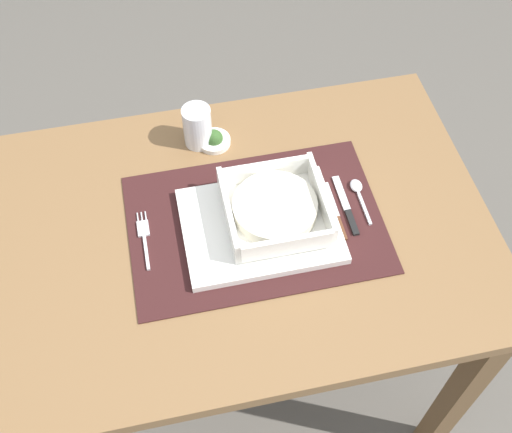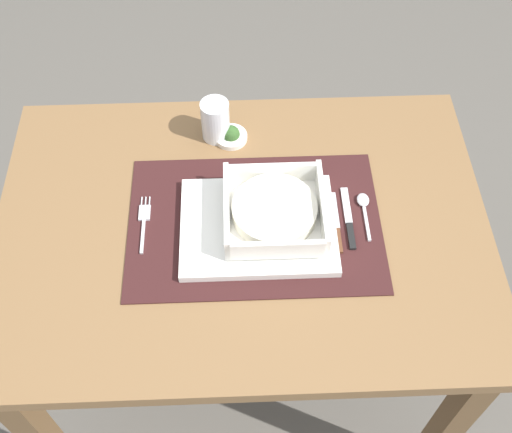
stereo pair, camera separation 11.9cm
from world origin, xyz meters
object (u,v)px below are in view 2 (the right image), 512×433
object	(u,v)px
dining_table	(244,255)
drinking_glass	(217,122)
fork	(145,220)
condiment_saucer	(232,136)
bread_knife	(337,226)
spoon	(365,205)
butter_knife	(350,222)
porridge_bowl	(276,213)

from	to	relation	value
dining_table	drinking_glass	bearing A→B (deg)	101.81
fork	condiment_saucer	bearing A→B (deg)	54.34
drinking_glass	bread_knife	bearing A→B (deg)	-47.40
spoon	condiment_saucer	bearing A→B (deg)	145.07
dining_table	bread_knife	bearing A→B (deg)	-4.69
dining_table	butter_knife	bearing A→B (deg)	-1.64
butter_knife	drinking_glass	world-z (taller)	drinking_glass
bread_knife	spoon	bearing A→B (deg)	39.18
spoon	condiment_saucer	xyz separation A→B (m)	(-0.26, 0.19, 0.00)
dining_table	condiment_saucer	xyz separation A→B (m)	(-0.02, 0.22, 0.12)
porridge_bowl	bread_knife	xyz separation A→B (m)	(0.12, -0.01, -0.03)
spoon	bread_knife	distance (m)	0.08
fork	bread_knife	size ratio (longest dim) A/B	0.94
bread_knife	fork	bearing A→B (deg)	176.28
fork	porridge_bowl	bearing A→B (deg)	-0.63
porridge_bowl	fork	distance (m)	0.25
spoon	porridge_bowl	bearing A→B (deg)	-166.61
dining_table	spoon	xyz separation A→B (m)	(0.24, 0.03, 0.12)
porridge_bowl	butter_knife	bearing A→B (deg)	-0.47
fork	spoon	distance (m)	0.43
dining_table	drinking_glass	xyz separation A→B (m)	(-0.05, 0.23, 0.15)
dining_table	spoon	world-z (taller)	spoon
spoon	drinking_glass	size ratio (longest dim) A/B	1.20
butter_knife	spoon	bearing A→B (deg)	50.51
butter_knife	condiment_saucer	xyz separation A→B (m)	(-0.22, 0.23, 0.00)
butter_knife	bread_knife	size ratio (longest dim) A/B	1.03
dining_table	fork	distance (m)	0.22
drinking_glass	butter_knife	bearing A→B (deg)	-43.33
spoon	drinking_glass	distance (m)	0.35
dining_table	butter_knife	xyz separation A→B (m)	(0.20, -0.01, 0.12)
dining_table	condiment_saucer	world-z (taller)	condiment_saucer
fork	dining_table	bearing A→B (deg)	-0.61
bread_knife	drinking_glass	bearing A→B (deg)	133.36
porridge_bowl	condiment_saucer	world-z (taller)	porridge_bowl
condiment_saucer	butter_knife	bearing A→B (deg)	-45.69
dining_table	spoon	size ratio (longest dim) A/B	8.63
butter_knife	bread_knife	xyz separation A→B (m)	(-0.03, -0.01, -0.00)
porridge_bowl	drinking_glass	distance (m)	0.26
drinking_glass	condiment_saucer	world-z (taller)	drinking_glass
dining_table	drinking_glass	world-z (taller)	drinking_glass
spoon	bread_knife	xyz separation A→B (m)	(-0.06, -0.05, -0.00)
spoon	butter_knife	distance (m)	0.05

